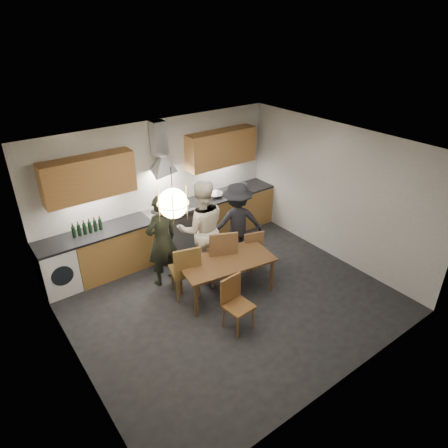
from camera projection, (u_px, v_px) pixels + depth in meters
ground at (229, 298)px, 6.79m from camera, size 5.00×5.00×0.00m
room_shell at (229, 208)px, 5.99m from camera, size 5.02×4.52×2.61m
counter_run at (171, 230)px, 7.97m from camera, size 5.00×0.62×0.90m
range_stove at (170, 231)px, 7.96m from camera, size 0.90×0.60×0.92m
wall_fixtures at (162, 161)px, 7.37m from camera, size 4.30×0.54×1.10m
pendant_lamp at (173, 203)px, 5.20m from camera, size 0.43×0.43×0.70m
dining_table at (226, 264)px, 6.67m from camera, size 1.67×1.01×0.66m
chair_back_left at (186, 269)px, 6.56m from camera, size 0.56×0.56×1.01m
chair_back_mid at (222, 253)px, 6.90m from camera, size 0.64×0.64×1.07m
chair_back_right at (252, 247)px, 7.34m from camera, size 0.47×0.47×0.83m
chair_front at (235, 300)px, 5.98m from camera, size 0.42×0.42×0.86m
person_left at (162, 241)px, 6.84m from camera, size 0.67×0.49×1.69m
person_mid at (202, 229)px, 7.07m from camera, size 1.07×0.97×1.82m
person_right at (237, 222)px, 7.56m from camera, size 1.16×0.92×1.57m
mixing_bowl at (216, 195)px, 8.31m from camera, size 0.33×0.33×0.08m
stock_pot at (243, 186)px, 8.67m from camera, size 0.23×0.23×0.12m
wine_bottles at (87, 227)px, 6.89m from camera, size 0.53×0.06×0.26m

